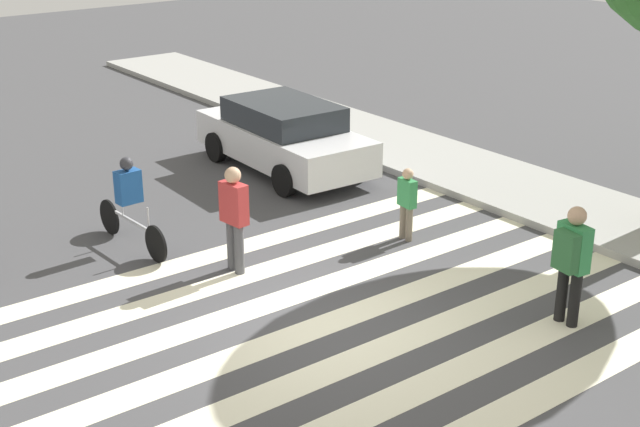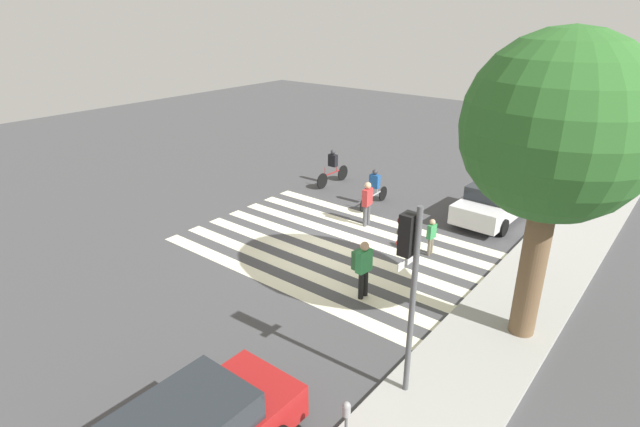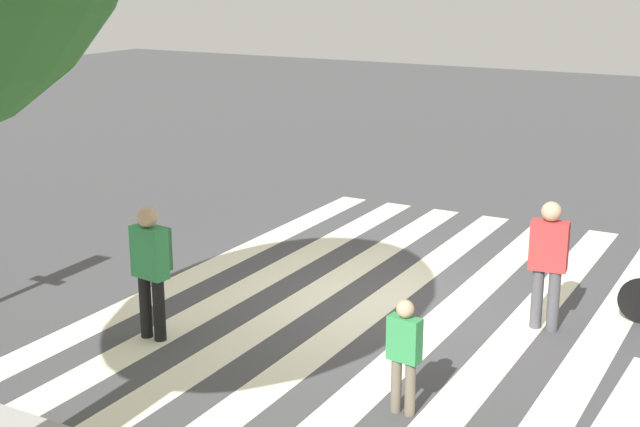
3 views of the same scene
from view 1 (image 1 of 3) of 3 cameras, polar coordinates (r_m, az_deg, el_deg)
name	(u,v)px [view 1 (image 1 of 3)]	position (r m, az deg, el deg)	size (l,w,h in m)	color
ground_plane	(329,323)	(12.51, 0.60, -7.03)	(60.00, 60.00, 0.00)	#444447
sidewalk_curb	(604,218)	(16.73, 17.71, -0.30)	(36.00, 2.50, 0.14)	#9E9E99
crosswalk_stripes	(329,323)	(12.51, 0.60, -7.01)	(6.50, 10.00, 0.01)	#F2EDCC
pedestrian_adult_yellow_jacket	(234,213)	(13.74, -5.51, 0.00)	(0.50, 0.27, 1.72)	#4C4C51
pedestrian_adult_tall_backpack	(407,200)	(15.03, 5.59, 0.88)	(0.37, 0.20, 1.28)	#6B6051
pedestrian_adult_blue_shirt	(571,257)	(12.52, 15.77, -2.71)	(0.51, 0.44, 1.74)	black
cyclist_mid_street	(129,199)	(14.92, -12.10, 0.91)	(2.17, 0.41, 1.58)	black
car_parked_dark_suv	(284,135)	(18.54, -2.33, 5.02)	(4.39, 2.06, 1.46)	silver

